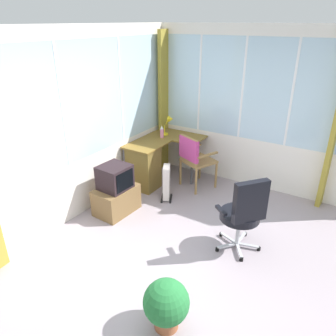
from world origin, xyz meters
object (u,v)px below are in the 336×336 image
(wooden_armchair, at_px, (193,155))
(office_chair, at_px, (244,211))
(spray_bottle, at_px, (162,132))
(tv_on_stand, at_px, (116,192))
(potted_plant, at_px, (166,304))
(desk_lamp, at_px, (169,122))
(tv_remote, at_px, (182,136))
(space_heater, at_px, (167,182))
(desk, at_px, (146,164))

(wooden_armchair, distance_m, office_chair, 1.77)
(spray_bottle, height_order, tv_on_stand, spray_bottle)
(tv_on_stand, relative_size, potted_plant, 1.44)
(desk_lamp, height_order, potted_plant, desk_lamp)
(tv_remote, bearing_deg, tv_on_stand, -153.25)
(tv_remote, bearing_deg, wooden_armchair, -94.45)
(tv_remote, xyz_separation_m, potted_plant, (-2.95, -1.54, -0.49))
(spray_bottle, height_order, office_chair, office_chair)
(space_heater, relative_size, potted_plant, 1.12)
(office_chair, xyz_separation_m, tv_on_stand, (-0.12, 1.93, -0.25))
(desk, bearing_deg, wooden_armchair, -63.40)
(wooden_armchair, bearing_deg, tv_remote, 51.56)
(spray_bottle, height_order, wooden_armchair, spray_bottle)
(tv_on_stand, height_order, space_heater, tv_on_stand)
(desk, relative_size, space_heater, 2.20)
(desk, bearing_deg, spray_bottle, -3.23)
(tv_on_stand, bearing_deg, office_chair, -86.46)
(tv_remote, distance_m, space_heater, 1.02)
(spray_bottle, bearing_deg, office_chair, -122.40)
(desk_lamp, bearing_deg, tv_on_stand, -177.10)
(office_chair, height_order, space_heater, office_chair)
(spray_bottle, xyz_separation_m, potted_plant, (-2.74, -1.83, -0.58))
(office_chair, bearing_deg, space_heater, 67.51)
(desk, height_order, tv_on_stand, desk)
(spray_bottle, bearing_deg, space_heater, -141.89)
(spray_bottle, height_order, potted_plant, spray_bottle)
(office_chair, bearing_deg, potted_plant, 172.65)
(potted_plant, bearing_deg, tv_on_stand, 52.46)
(space_heater, bearing_deg, spray_bottle, 38.11)
(spray_bottle, xyz_separation_m, office_chair, (-1.28, -2.02, -0.29))
(desk_lamp, xyz_separation_m, tv_on_stand, (-1.64, -0.08, -0.65))
(wooden_armchair, bearing_deg, potted_plant, -156.67)
(potted_plant, bearing_deg, tv_remote, 27.52)
(tv_remote, relative_size, spray_bottle, 0.69)
(potted_plant, bearing_deg, desk_lamp, 31.50)
(desk, relative_size, desk_lamp, 3.81)
(office_chair, bearing_deg, tv_remote, 49.13)
(desk, relative_size, potted_plant, 2.45)
(desk_lamp, bearing_deg, tv_remote, -95.37)
(office_chair, bearing_deg, spray_bottle, 57.60)
(desk_lamp, relative_size, wooden_armchair, 0.36)
(spray_bottle, relative_size, tv_on_stand, 0.28)
(office_chair, height_order, potted_plant, office_chair)
(office_chair, distance_m, potted_plant, 1.50)
(desk, relative_size, spray_bottle, 6.03)
(desk_lamp, relative_size, spray_bottle, 1.58)
(spray_bottle, xyz_separation_m, space_heater, (-0.66, -0.52, -0.57))
(desk_lamp, relative_size, tv_on_stand, 0.45)
(tv_remote, xyz_separation_m, tv_on_stand, (-1.61, 0.20, -0.44))
(desk_lamp, bearing_deg, potted_plant, -148.50)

